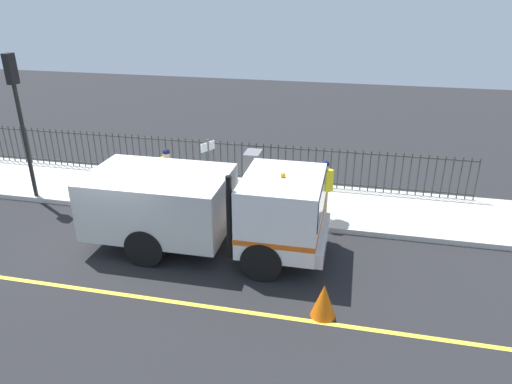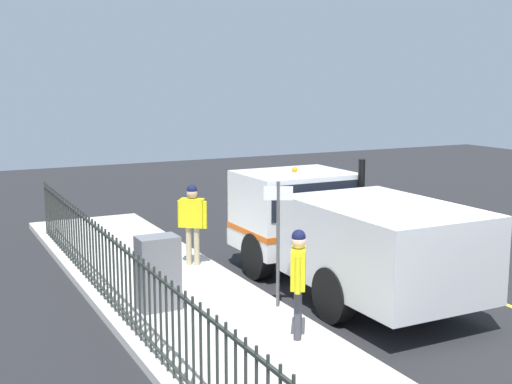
{
  "view_description": "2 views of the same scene",
  "coord_description": "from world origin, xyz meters",
  "px_view_note": "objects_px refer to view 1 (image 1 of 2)",
  "views": [
    {
      "loc": [
        -9.54,
        -5.48,
        6.2
      ],
      "look_at": [
        1.47,
        -3.03,
        1.24
      ],
      "focal_mm": 33.23,
      "sensor_mm": 36.0,
      "label": 1
    },
    {
      "loc": [
        7.59,
        8.37,
        4.07
      ],
      "look_at": [
        1.52,
        -3.62,
        1.82
      ],
      "focal_mm": 47.29,
      "sensor_mm": 36.0,
      "label": 2
    }
  ],
  "objects_px": {
    "worker_standing": "(324,184)",
    "pedestrian_distant": "(168,170)",
    "street_sign": "(209,168)",
    "utility_cabinet": "(253,171)",
    "traffic_cone": "(324,301)",
    "traffic_light_near": "(17,99)",
    "work_truck": "(216,205)"
  },
  "relations": [
    {
      "from": "worker_standing",
      "to": "work_truck",
      "type": "bearing_deg",
      "value": -11.88
    },
    {
      "from": "utility_cabinet",
      "to": "traffic_cone",
      "type": "relative_size",
      "value": 1.74
    },
    {
      "from": "traffic_light_near",
      "to": "utility_cabinet",
      "type": "bearing_deg",
      "value": 108.91
    },
    {
      "from": "work_truck",
      "to": "street_sign",
      "type": "relative_size",
      "value": 2.69
    },
    {
      "from": "pedestrian_distant",
      "to": "traffic_cone",
      "type": "xyz_separation_m",
      "value": [
        -4.17,
        -4.98,
        -0.82
      ]
    },
    {
      "from": "worker_standing",
      "to": "traffic_cone",
      "type": "xyz_separation_m",
      "value": [
        -4.08,
        -0.4,
        -0.85
      ]
    },
    {
      "from": "traffic_light_near",
      "to": "street_sign",
      "type": "height_order",
      "value": "traffic_light_near"
    },
    {
      "from": "traffic_cone",
      "to": "street_sign",
      "type": "height_order",
      "value": "street_sign"
    },
    {
      "from": "traffic_cone",
      "to": "street_sign",
      "type": "bearing_deg",
      "value": 43.62
    },
    {
      "from": "work_truck",
      "to": "traffic_light_near",
      "type": "bearing_deg",
      "value": -104.91
    },
    {
      "from": "work_truck",
      "to": "worker_standing",
      "type": "distance_m",
      "value": 3.17
    },
    {
      "from": "worker_standing",
      "to": "traffic_light_near",
      "type": "relative_size",
      "value": 0.4
    },
    {
      "from": "pedestrian_distant",
      "to": "street_sign",
      "type": "distance_m",
      "value": 1.51
    },
    {
      "from": "work_truck",
      "to": "utility_cabinet",
      "type": "height_order",
      "value": "work_truck"
    },
    {
      "from": "worker_standing",
      "to": "street_sign",
      "type": "bearing_deg",
      "value": -45.54
    },
    {
      "from": "traffic_light_near",
      "to": "traffic_cone",
      "type": "relative_size",
      "value": 5.85
    },
    {
      "from": "work_truck",
      "to": "street_sign",
      "type": "height_order",
      "value": "work_truck"
    },
    {
      "from": "worker_standing",
      "to": "utility_cabinet",
      "type": "relative_size",
      "value": 1.35
    },
    {
      "from": "worker_standing",
      "to": "traffic_cone",
      "type": "bearing_deg",
      "value": 44.05
    },
    {
      "from": "traffic_light_near",
      "to": "pedestrian_distant",
      "type": "bearing_deg",
      "value": 98.4
    },
    {
      "from": "utility_cabinet",
      "to": "street_sign",
      "type": "relative_size",
      "value": 0.58
    },
    {
      "from": "street_sign",
      "to": "worker_standing",
      "type": "bearing_deg",
      "value": -84.05
    },
    {
      "from": "utility_cabinet",
      "to": "street_sign",
      "type": "distance_m",
      "value": 2.2
    },
    {
      "from": "pedestrian_distant",
      "to": "traffic_cone",
      "type": "relative_size",
      "value": 2.31
    },
    {
      "from": "work_truck",
      "to": "worker_standing",
      "type": "bearing_deg",
      "value": 129.39
    },
    {
      "from": "traffic_light_near",
      "to": "traffic_cone",
      "type": "bearing_deg",
      "value": 70.58
    },
    {
      "from": "utility_cabinet",
      "to": "pedestrian_distant",
      "type": "bearing_deg",
      "value": 123.35
    },
    {
      "from": "traffic_cone",
      "to": "street_sign",
      "type": "distance_m",
      "value": 5.31
    },
    {
      "from": "traffic_cone",
      "to": "worker_standing",
      "type": "bearing_deg",
      "value": 5.54
    },
    {
      "from": "street_sign",
      "to": "utility_cabinet",
      "type": "bearing_deg",
      "value": -23.48
    },
    {
      "from": "worker_standing",
      "to": "pedestrian_distant",
      "type": "distance_m",
      "value": 4.59
    },
    {
      "from": "work_truck",
      "to": "utility_cabinet",
      "type": "distance_m",
      "value": 3.62
    }
  ]
}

